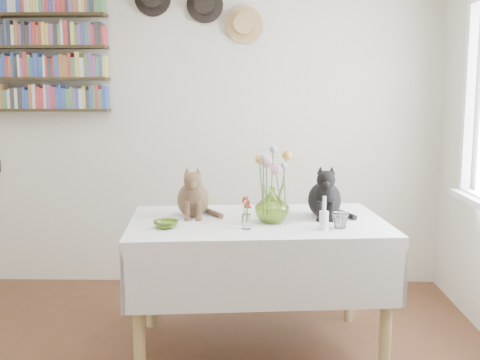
{
  "coord_description": "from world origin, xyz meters",
  "views": [
    {
      "loc": [
        0.52,
        -2.52,
        1.55
      ],
      "look_at": [
        0.45,
        0.84,
        1.05
      ],
      "focal_mm": 45.0,
      "sensor_mm": 36.0,
      "label": 1
    }
  ],
  "objects_px": {
    "dining_table": "(257,252)",
    "black_cat": "(325,190)",
    "flower_vase": "(272,205)",
    "tabby_cat": "(193,190)",
    "bookshelf_unit": "(43,52)"
  },
  "relations": [
    {
      "from": "tabby_cat",
      "to": "black_cat",
      "type": "xyz_separation_m",
      "value": [
        0.79,
        -0.01,
        0.01
      ]
    },
    {
      "from": "dining_table",
      "to": "black_cat",
      "type": "relative_size",
      "value": 4.79
    },
    {
      "from": "dining_table",
      "to": "tabby_cat",
      "type": "xyz_separation_m",
      "value": [
        -0.39,
        0.11,
        0.35
      ]
    },
    {
      "from": "dining_table",
      "to": "flower_vase",
      "type": "height_order",
      "value": "flower_vase"
    },
    {
      "from": "black_cat",
      "to": "flower_vase",
      "type": "bearing_deg",
      "value": -149.22
    },
    {
      "from": "dining_table",
      "to": "tabby_cat",
      "type": "relative_size",
      "value": 4.95
    },
    {
      "from": "black_cat",
      "to": "flower_vase",
      "type": "distance_m",
      "value": 0.36
    },
    {
      "from": "dining_table",
      "to": "black_cat",
      "type": "height_order",
      "value": "black_cat"
    },
    {
      "from": "dining_table",
      "to": "black_cat",
      "type": "bearing_deg",
      "value": 13.86
    },
    {
      "from": "flower_vase",
      "to": "bookshelf_unit",
      "type": "bearing_deg",
      "value": 143.47
    },
    {
      "from": "black_cat",
      "to": "bookshelf_unit",
      "type": "relative_size",
      "value": 0.33
    },
    {
      "from": "dining_table",
      "to": "flower_vase",
      "type": "bearing_deg",
      "value": -37.52
    },
    {
      "from": "tabby_cat",
      "to": "bookshelf_unit",
      "type": "distance_m",
      "value": 1.9
    },
    {
      "from": "tabby_cat",
      "to": "black_cat",
      "type": "bearing_deg",
      "value": -5.52
    },
    {
      "from": "flower_vase",
      "to": "bookshelf_unit",
      "type": "relative_size",
      "value": 0.21
    }
  ]
}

